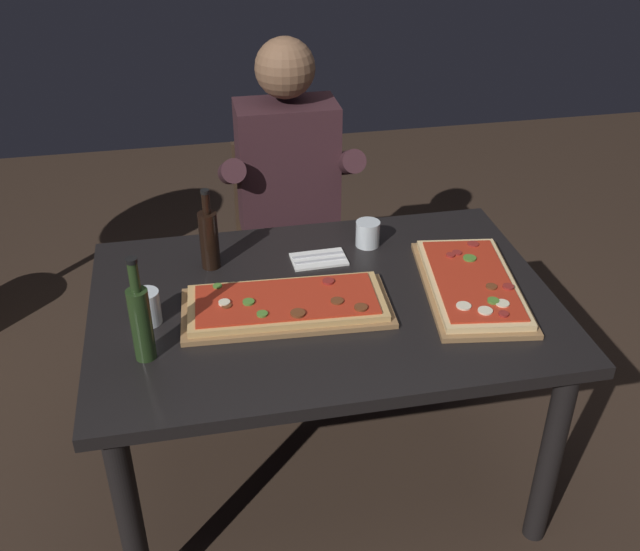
% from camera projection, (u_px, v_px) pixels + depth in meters
% --- Properties ---
extents(ground_plane, '(6.40, 6.40, 0.00)m').
position_uv_depth(ground_plane, '(323.00, 470.00, 2.65)').
color(ground_plane, '#38281E').
extents(dining_table, '(1.40, 0.96, 0.74)m').
position_uv_depth(dining_table, '(323.00, 323.00, 2.30)').
color(dining_table, black).
rests_on(dining_table, ground_plane).
extents(pizza_rectangular_front, '(0.63, 0.31, 0.05)m').
position_uv_depth(pizza_rectangular_front, '(286.00, 305.00, 2.19)').
color(pizza_rectangular_front, olive).
rests_on(pizza_rectangular_front, dining_table).
extents(pizza_rectangular_left, '(0.36, 0.58, 0.05)m').
position_uv_depth(pizza_rectangular_left, '(471.00, 284.00, 2.28)').
color(pizza_rectangular_left, olive).
rests_on(pizza_rectangular_left, dining_table).
extents(wine_bottle_dark, '(0.06, 0.06, 0.27)m').
position_uv_depth(wine_bottle_dark, '(209.00, 238.00, 2.36)').
color(wine_bottle_dark, black).
rests_on(wine_bottle_dark, dining_table).
extents(oil_bottle_amber, '(0.06, 0.06, 0.31)m').
position_uv_depth(oil_bottle_amber, '(141.00, 320.00, 1.94)').
color(oil_bottle_amber, '#233819').
rests_on(oil_bottle_amber, dining_table).
extents(tumbler_near_camera, '(0.08, 0.08, 0.10)m').
position_uv_depth(tumbler_near_camera, '(147.00, 307.00, 2.12)').
color(tumbler_near_camera, silver).
rests_on(tumbler_near_camera, dining_table).
extents(tumbler_far_side, '(0.08, 0.08, 0.09)m').
position_uv_depth(tumbler_far_side, '(368.00, 235.00, 2.51)').
color(tumbler_far_side, silver).
rests_on(tumbler_far_side, dining_table).
extents(napkin_cutlery_set, '(0.18, 0.12, 0.01)m').
position_uv_depth(napkin_cutlery_set, '(319.00, 259.00, 2.44)').
color(napkin_cutlery_set, white).
rests_on(napkin_cutlery_set, dining_table).
extents(diner_chair, '(0.44, 0.44, 0.87)m').
position_uv_depth(diner_chair, '(287.00, 237.00, 3.10)').
color(diner_chair, '#3D2B1E').
rests_on(diner_chair, ground_plane).
extents(seated_diner, '(0.53, 0.41, 1.33)m').
position_uv_depth(seated_diner, '(290.00, 194.00, 2.87)').
color(seated_diner, '#23232D').
rests_on(seated_diner, ground_plane).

